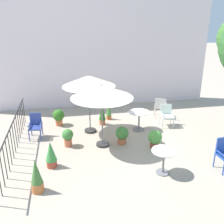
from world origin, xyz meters
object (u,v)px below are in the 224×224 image
object	(u,v)px
potted_plant_7	(68,137)
potted_plant_2	(155,138)
cafe_table_1	(164,157)
potted_plant_1	(102,114)
potted_plant_0	(51,154)
potted_plant_6	(59,116)
potted_plant_4	(109,110)
patio_umbrella_1	(89,81)
cafe_table_0	(139,117)
patio_chair_3	(160,106)
potted_plant_3	(36,176)
patio_umbrella_0	(102,92)
patio_chair_2	(36,124)
potted_plant_5	(122,134)
patio_chair_0	(167,114)

from	to	relation	value
potted_plant_7	potted_plant_2	bearing A→B (deg)	-12.85
cafe_table_1	potted_plant_1	xyz separation A→B (m)	(-1.15, 3.69, -0.04)
potted_plant_0	potted_plant_6	world-z (taller)	potted_plant_0
potted_plant_6	potted_plant_7	distance (m)	1.88
potted_plant_6	potted_plant_4	bearing A→B (deg)	6.48
patio_umbrella_1	cafe_table_0	xyz separation A→B (m)	(1.86, -0.18, -1.44)
patio_chair_3	potted_plant_4	xyz separation A→B (m)	(-2.20, 0.23, -0.11)
potted_plant_0	patio_umbrella_1	bearing A→B (deg)	58.06
patio_umbrella_1	potted_plant_2	xyz separation A→B (m)	(1.98, -1.66, -1.62)
potted_plant_2	potted_plant_4	bearing A→B (deg)	111.31
potted_plant_1	potted_plant_6	distance (m)	1.75
cafe_table_0	potted_plant_3	size ratio (longest dim) A/B	0.88
potted_plant_6	potted_plant_7	bearing A→B (deg)	-80.52
patio_umbrella_0	cafe_table_1	bearing A→B (deg)	-53.78
potted_plant_0	potted_plant_6	distance (m)	3.06
patio_umbrella_0	potted_plant_2	size ratio (longest dim) A/B	3.51
potted_plant_4	patio_umbrella_1	bearing A→B (deg)	-130.15
cafe_table_1	patio_umbrella_1	bearing A→B (deg)	118.77
patio_umbrella_0	patio_chair_2	bearing A→B (deg)	154.48
potted_plant_3	potted_plant_0	bearing A→B (deg)	73.82
patio_chair_3	potted_plant_5	bearing A→B (deg)	-136.48
potted_plant_3	potted_plant_6	distance (m)	4.17
cafe_table_0	patio_chair_3	xyz separation A→B (m)	(1.25, 1.03, 0.02)
potted_plant_3	potted_plant_7	bearing A→B (deg)	70.10
patio_umbrella_0	cafe_table_0	distance (m)	2.31
patio_chair_0	potted_plant_0	xyz separation A→B (m)	(-4.43, -2.23, -0.07)
patio_umbrella_0	cafe_table_1	distance (m)	2.77
potted_plant_3	patio_chair_2	bearing A→B (deg)	95.08
potted_plant_1	potted_plant_4	xyz separation A→B (m)	(0.36, 0.50, -0.04)
potted_plant_2	potted_plant_3	world-z (taller)	potted_plant_3
patio_chair_2	potted_plant_4	distance (m)	3.12
potted_plant_1	cafe_table_1	bearing A→B (deg)	-72.64
cafe_table_0	potted_plant_1	distance (m)	1.51
potted_plant_0	patio_chair_2	bearing A→B (deg)	105.85
patio_chair_0	potted_plant_5	size ratio (longest dim) A/B	1.35
cafe_table_1	potted_plant_5	world-z (taller)	cafe_table_1
potted_plant_2	potted_plant_6	world-z (taller)	potted_plant_6
patio_umbrella_0	potted_plant_1	world-z (taller)	patio_umbrella_0
potted_plant_1	potted_plant_7	distance (m)	2.13
patio_chair_3	patio_umbrella_1	bearing A→B (deg)	-164.69
patio_umbrella_1	patio_chair_3	size ratio (longest dim) A/B	2.47
potted_plant_5	potted_plant_7	size ratio (longest dim) A/B	1.02
cafe_table_1	patio_chair_3	xyz separation A→B (m)	(1.40, 3.96, 0.04)
cafe_table_0	potted_plant_4	xyz separation A→B (m)	(-0.95, 1.26, -0.09)
cafe_table_1	potted_plant_2	xyz separation A→B (m)	(0.27, 1.45, -0.16)
cafe_table_0	potted_plant_2	distance (m)	1.49
cafe_table_0	patio_chair_0	distance (m)	1.21
patio_chair_2	patio_chair_3	distance (m)	5.17
patio_umbrella_0	potted_plant_4	bearing A→B (deg)	74.65
patio_chair_3	potted_plant_7	bearing A→B (deg)	-154.93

